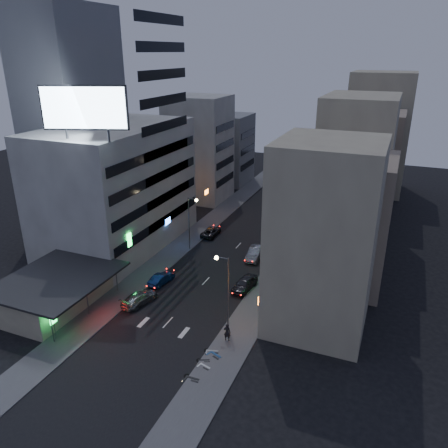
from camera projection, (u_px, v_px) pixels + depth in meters
The scene contains 29 objects.
ground at pixel (149, 343), 44.40m from camera, with size 180.00×180.00×0.00m, color black.
sidewalk_left at pixel (202, 228), 72.99m from camera, with size 4.00×120.00×0.12m, color #4C4C4F.
sidewalk_right at pixel (296, 243), 67.33m from camera, with size 4.00×120.00×0.12m, color #4C4C4F.
food_court at pixel (53, 291), 50.30m from camera, with size 11.00×13.00×3.88m.
white_building at pixel (117, 187), 64.28m from camera, with size 14.00×24.00×18.00m, color beige.
grey_tower at pixel (75, 126), 67.08m from camera, with size 10.00×14.00×34.00m, color slate.
shophouse_near at pixel (324, 238), 44.42m from camera, with size 10.00×11.00×20.00m, color #B1AA8B.
shophouse_mid at pixel (343, 219), 54.87m from camera, with size 11.00×12.00×16.00m, color tan.
shophouse_far at pixel (354, 171), 65.11m from camera, with size 10.00×14.00×22.00m, color #B1AA8B.
far_left_a at pixel (199, 149), 84.86m from camera, with size 11.00×10.00×20.00m, color beige.
far_left_b at pixel (222, 148), 97.13m from camera, with size 12.00×10.00×15.00m, color slate.
far_right_a at pixel (366, 163), 78.56m from camera, with size 11.00×12.00×18.00m, color tan.
far_right_b at pixel (377, 133), 89.31m from camera, with size 12.00×12.00×24.00m, color #B1AA8B.
billboard at pixel (84, 108), 49.57m from camera, with size 9.52×3.75×6.20m.
street_lamp_right_near at pixel (225, 281), 45.48m from camera, with size 1.60×0.44×8.02m.
street_lamp_left at pixel (191, 216), 63.41m from camera, with size 1.60×0.44×8.02m.
street_lamp_right_far at pixel (300, 191), 74.70m from camera, with size 1.60×0.44×8.02m.
parked_car_right_near at pixel (245, 284), 54.18m from camera, with size 1.87×4.64×1.58m, color #28262C.
parked_car_right_mid at pixel (255, 253), 62.37m from camera, with size 1.69×4.84×1.59m, color #A4A7AD.
parked_car_left at pixel (211, 232), 70.11m from camera, with size 2.16×4.68×1.30m, color #222327.
parked_car_right_far at pixel (279, 240), 66.66m from camera, with size 2.17×5.33×1.55m, color #9C9FA4.
road_car_blue at pixel (161, 279), 55.64m from camera, with size 1.42×4.07×1.34m, color navy.
road_car_silver at pixel (139, 298), 51.24m from camera, with size 2.00×4.92×1.43m, color gray.
person at pixel (227, 332), 44.34m from camera, with size 0.71×0.47×1.96m, color black.
scooter_black_a at pixel (200, 374), 39.17m from camera, with size 2.00×0.67×1.22m, color black, non-canonical shape.
scooter_silver_a at pixel (211, 363), 40.59m from camera, with size 1.78×0.59×1.09m, color #B9BDC1, non-canonical shape.
scooter_blue at pixel (222, 352), 41.98m from camera, with size 2.05×0.68×1.25m, color navy, non-canonical shape.
scooter_black_b at pixel (210, 355), 41.77m from camera, with size 1.62×0.54×0.99m, color black, non-canonical shape.
scooter_silver_b at pixel (219, 346), 42.95m from camera, with size 1.83×0.61×1.12m, color gray, non-canonical shape.
Camera 1 is at (21.10, -31.07, 27.71)m, focal length 35.00 mm.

